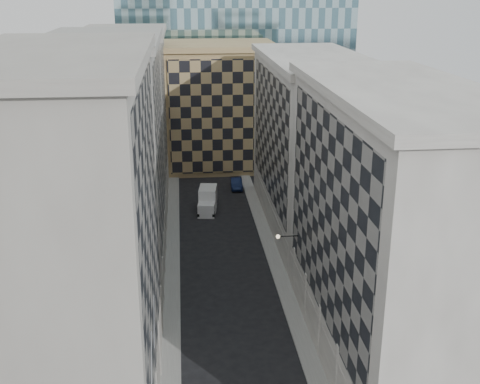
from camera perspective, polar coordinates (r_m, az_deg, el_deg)
sidewalk_west at (r=60.14m, az=-6.43°, el=-7.68°), size 1.50×100.00×0.15m
sidewalk_east at (r=60.82m, az=3.58°, el=-7.27°), size 1.50×100.00×0.15m
bldg_left_a at (r=38.56m, az=-15.70°, el=-4.93°), size 10.80×22.80×23.70m
bldg_left_b at (r=59.28m, az=-12.27°, el=3.28°), size 10.80×22.80×22.70m
bldg_left_c at (r=80.69m, az=-10.62°, el=7.18°), size 10.80×22.80×21.70m
bldg_right_a at (r=44.70m, az=14.08°, el=-3.49°), size 10.80×26.80×20.70m
bldg_right_b at (r=69.53m, az=6.79°, el=4.65°), size 10.80×28.80×19.70m
tan_block at (r=93.49m, az=-1.99°, el=8.24°), size 16.80×14.80×18.80m
flagpoles_left at (r=35.37m, az=-8.28°, el=-13.73°), size 0.10×6.33×2.33m
bracket_lamp at (r=52.74m, az=3.81°, el=-4.23°), size 1.98×0.36×0.36m
box_truck at (r=75.59m, az=-3.09°, el=-0.88°), size 2.78×5.47×2.87m
dark_car at (r=84.00m, az=-0.35°, el=0.85°), size 1.70×4.45×1.45m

